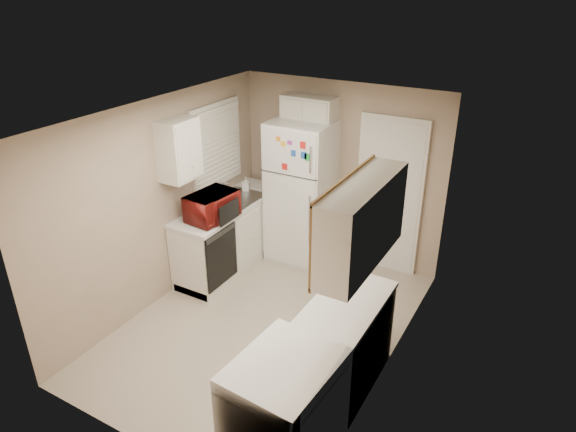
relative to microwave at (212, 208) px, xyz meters
The scene contains 19 objects.
floor 1.52m from the microwave, 23.35° to the right, with size 3.80×3.80×0.00m, color beige.
ceiling 1.74m from the microwave, 23.35° to the right, with size 3.80×3.80×0.00m, color white.
wall_left 0.60m from the microwave, 131.98° to the right, with size 3.80×3.80×0.00m, color tan.
wall_right 2.45m from the microwave, 10.25° to the right, with size 3.80×3.80×0.00m, color tan.
wall_back 1.78m from the microwave, 55.46° to the left, with size 2.80×2.80×0.00m, color tan.
wall_front 2.55m from the microwave, 66.65° to the right, with size 2.80×2.80×0.00m, color tan.
left_counter 0.76m from the microwave, 101.17° to the left, with size 0.60×1.80×0.90m, color silver.
dishwasher 0.61m from the microwave, 34.32° to the right, with size 0.03×0.58×0.72m, color black.
sink 0.65m from the microwave, 98.49° to the left, with size 0.54×0.74×0.16m, color gray.
microwave is the anchor object (origin of this frame).
soap_bottle 0.95m from the microwave, 98.64° to the left, with size 0.09×0.09×0.20m, color silver.
window_blinds 0.90m from the microwave, 119.78° to the left, with size 0.10×0.98×1.08m, color silver.
upper_cabinet_left 0.82m from the microwave, 138.30° to the right, with size 0.30×0.45×0.70m, color silver.
refrigerator 1.32m from the microwave, 62.56° to the left, with size 0.79×0.77×1.92m, color silver.
cabinet_over_fridge 1.73m from the microwave, 65.17° to the left, with size 0.70×0.30×0.40m, color silver.
interior_door 2.22m from the microwave, 39.83° to the left, with size 0.86×0.06×2.08m, color silver.
right_counter 2.52m from the microwave, 30.37° to the right, with size 0.60×2.00×0.90m, color silver.
stove 2.87m from the microwave, 42.16° to the right, with size 0.69×0.85×1.03m, color silver.
upper_cabinet_right 2.56m from the microwave, 22.50° to the right, with size 0.30×1.20×0.70m, color silver.
Camera 1 is at (2.53, -3.97, 3.61)m, focal length 32.00 mm.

